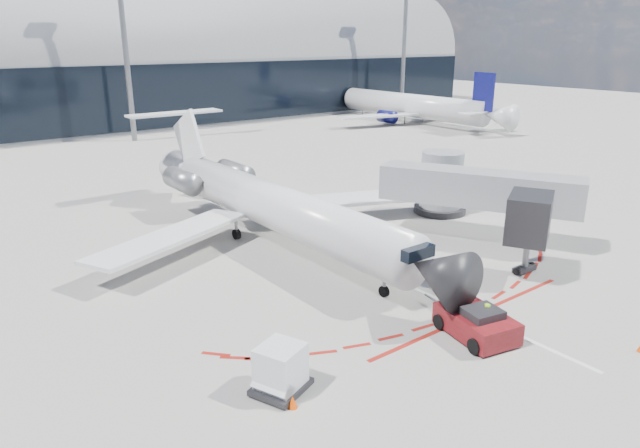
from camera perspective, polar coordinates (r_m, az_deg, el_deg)
ground at (r=36.82m, az=0.90°, el=-2.59°), size 260.00×260.00×0.00m
apron_centerline at (r=38.31m, az=-0.96°, el=-1.74°), size 0.25×40.00×0.01m
apron_stop_bar at (r=29.46m, az=15.10°, el=-8.77°), size 14.00×0.25×0.01m
terminal_building at (r=94.51m, az=-25.14°, el=13.74°), size 150.00×24.15×24.00m
jet_bridge at (r=40.61m, az=14.54°, el=3.26°), size 10.03×15.20×4.90m
light_mast_centre at (r=79.49m, az=-18.94°, el=16.81°), size 0.70×0.70×25.00m
light_mast_east at (r=107.06m, az=8.43°, el=17.65°), size 0.70×0.70×25.00m
regional_jet at (r=38.01m, az=-5.28°, el=2.11°), size 25.14×31.00×7.76m
pushback_tug at (r=27.29m, az=15.39°, el=-9.51°), size 3.08×5.87×1.50m
ramp_worker at (r=27.35m, az=16.16°, el=-9.17°), size 0.69×0.57×1.63m
uld_container at (r=22.53m, az=-3.95°, el=-14.30°), size 2.56×2.39×1.94m
safety_cone_left at (r=22.02m, az=-2.75°, el=-17.35°), size 0.35×0.35×0.49m
bg_airliner_1 at (r=94.49m, az=9.10°, el=13.20°), size 32.67×34.60×10.57m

